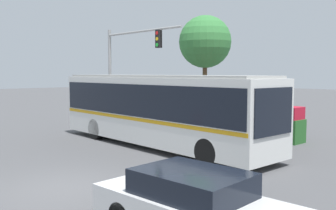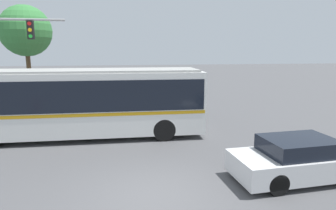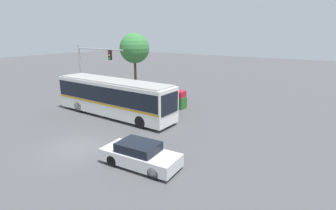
# 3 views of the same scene
# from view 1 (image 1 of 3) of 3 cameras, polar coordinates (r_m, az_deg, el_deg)

# --- Properties ---
(ground_plane) EXTENTS (140.00, 140.00, 0.00)m
(ground_plane) POSITION_cam_1_polar(r_m,az_deg,el_deg) (11.35, -15.19, -11.95)
(ground_plane) COLOR #4C4C4F
(city_bus) EXTENTS (11.83, 2.85, 3.15)m
(city_bus) POSITION_cam_1_polar(r_m,az_deg,el_deg) (16.70, -1.57, -0.15)
(city_bus) COLOR silver
(city_bus) RESTS_ON ground
(sedan_foreground) EXTENTS (4.43, 2.03, 1.34)m
(sedan_foreground) POSITION_cam_1_polar(r_m,az_deg,el_deg) (7.66, 4.13, -15.04)
(sedan_foreground) COLOR silver
(sedan_foreground) RESTS_ON ground
(traffic_light_pole) EXTENTS (6.15, 0.24, 5.82)m
(traffic_light_pole) POSITION_cam_1_polar(r_m,az_deg,el_deg) (21.87, -6.38, 6.66)
(traffic_light_pole) COLOR gray
(traffic_light_pole) RESTS_ON ground
(flowering_hedge) EXTENTS (6.51, 1.05, 1.68)m
(flowering_hedge) POSITION_cam_1_polar(r_m,az_deg,el_deg) (20.02, 11.08, -2.20)
(flowering_hedge) COLOR #286028
(flowering_hedge) RESTS_ON ground
(street_tree_left) EXTENTS (3.43, 3.43, 7.01)m
(street_tree_left) POSITION_cam_1_polar(r_m,az_deg,el_deg) (25.27, 5.60, 9.38)
(street_tree_left) COLOR brown
(street_tree_left) RESTS_ON ground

